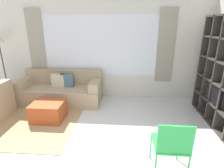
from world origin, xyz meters
TOP-DOWN VIEW (x-y plane):
  - wall_back at (0.00, 3.11)m, footprint 6.90×0.11m
  - area_rug at (-1.48, 1.61)m, footprint 2.33×2.11m
  - couch_main at (-1.00, 2.63)m, footprint 2.14×0.88m
  - ottoman at (-0.95, 1.64)m, footprint 0.66×0.55m
  - folding_chair at (1.32, 0.31)m, footprint 0.44×0.46m

SIDE VIEW (x-z plane):
  - area_rug at x=-1.48m, z-range 0.00..0.01m
  - ottoman at x=-0.95m, z-range 0.00..0.40m
  - couch_main at x=-1.00m, z-range -0.10..0.71m
  - folding_chair at x=1.32m, z-range 0.09..0.95m
  - wall_back at x=0.00m, z-range 0.01..2.71m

